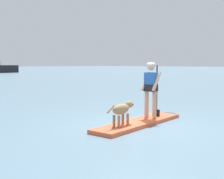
# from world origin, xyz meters

# --- Properties ---
(ground_plane) EXTENTS (400.00, 400.00, 0.00)m
(ground_plane) POSITION_xyz_m (0.00, 0.00, 0.00)
(ground_plane) COLOR slate
(paddleboard) EXTENTS (3.67, 0.97, 0.10)m
(paddleboard) POSITION_xyz_m (0.23, 0.02, 0.05)
(paddleboard) COLOR #E55933
(paddleboard) RESTS_ON ground_plane
(person_paddler) EXTENTS (0.62, 0.50, 1.59)m
(person_paddler) POSITION_xyz_m (0.60, 0.04, 1.02)
(person_paddler) COLOR tan
(person_paddler) RESTS_ON paddleboard
(dog) EXTENTS (1.09, 0.26, 0.59)m
(dog) POSITION_xyz_m (-0.78, -0.06, 0.50)
(dog) COLOR #997A51
(dog) RESTS_ON paddleboard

